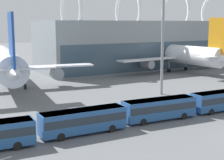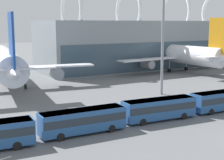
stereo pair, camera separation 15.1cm
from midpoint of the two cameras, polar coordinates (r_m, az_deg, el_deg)
The scene contains 7 objects.
terminal_building at distance 123.15m, azimuth 13.65°, elevation 6.27°, with size 109.94×19.99×24.56m.
airliner_at_gate_near at distance 75.97m, azimuth -17.29°, elevation 2.66°, with size 37.46×37.91×15.83m.
airliner_at_gate_far at distance 102.33m, azimuth 10.52°, elevation 4.33°, with size 41.26×41.12×15.36m.
shuttle_bus_2 at distance 44.05m, azimuth -4.90°, elevation -6.57°, with size 11.34×3.05×3.16m.
shuttle_bus_3 at distance 50.35m, azimuth 7.80°, elevation -4.58°, with size 11.44×3.54×3.16m.
shuttle_bus_4 at distance 58.12m, azimuth 17.75°, elevation -3.05°, with size 11.37×3.17×3.16m.
floodlight_mast at distance 67.40m, azimuth 8.45°, elevation 11.13°, with size 2.60×2.60×23.39m.
Camera 1 is at (-34.18, -26.03, 14.01)m, focal length 55.00 mm.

